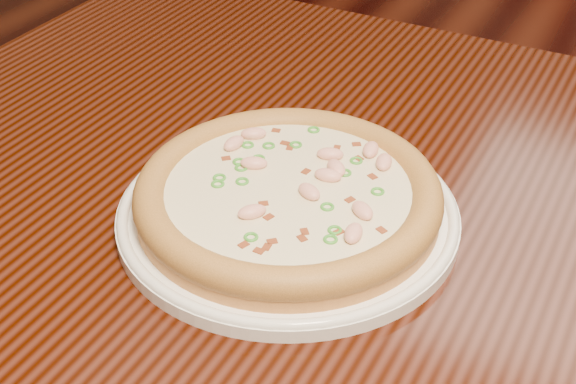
% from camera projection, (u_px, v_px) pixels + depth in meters
% --- Properties ---
extents(hero_table, '(1.20, 0.80, 0.75)m').
position_uv_depth(hero_table, '(427.00, 312.00, 0.75)').
color(hero_table, black).
rests_on(hero_table, ground).
extents(plate, '(0.30, 0.30, 0.02)m').
position_uv_depth(plate, '(288.00, 212.00, 0.69)').
color(plate, white).
rests_on(plate, hero_table).
extents(pizza, '(0.26, 0.26, 0.03)m').
position_uv_depth(pizza, '(288.00, 195.00, 0.68)').
color(pizza, '#C18340').
rests_on(pizza, plate).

